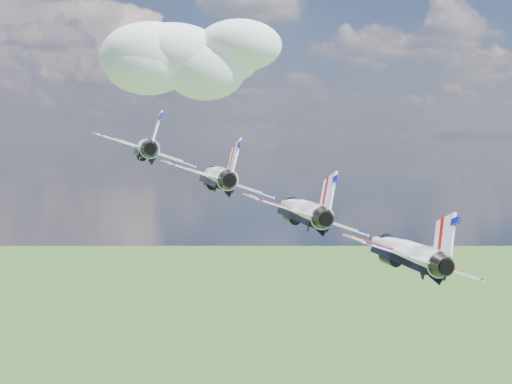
{
  "coord_description": "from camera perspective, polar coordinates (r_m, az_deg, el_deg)",
  "views": [
    {
      "loc": [
        -17.83,
        -73.64,
        153.36
      ],
      "look_at": [
        -5.43,
        -3.05,
        147.78
      ],
      "focal_mm": 50.0,
      "sensor_mm": 36.0,
      "label": 1
    }
  ],
  "objects": [
    {
      "name": "jet_0",
      "position": [
        82.94,
        -8.84,
        3.52
      ],
      "size": [
        12.96,
        17.18,
        8.35
      ],
      "primitive_type": null,
      "rotation": [
        0.0,
        0.33,
        0.04
      ],
      "color": "silver"
    },
    {
      "name": "jet_3",
      "position": [
        63.45,
        11.6,
        -4.6
      ],
      "size": [
        12.96,
        17.18,
        8.35
      ],
      "primitive_type": null,
      "rotation": [
        0.0,
        0.33,
        0.04
      ],
      "color": "white"
    },
    {
      "name": "jet_1",
      "position": [
        75.33,
        -3.23,
        1.29
      ],
      "size": [
        12.96,
        17.18,
        8.35
      ],
      "primitive_type": null,
      "rotation": [
        0.0,
        0.33,
        0.04
      ],
      "color": "silver"
    },
    {
      "name": "jet_2",
      "position": [
        68.72,
        3.54,
        -1.42
      ],
      "size": [
        12.96,
        17.18,
        8.35
      ],
      "primitive_type": null,
      "rotation": [
        0.0,
        0.33,
        0.04
      ],
      "color": "white"
    },
    {
      "name": "cloud_far",
      "position": [
        290.24,
        -5.02,
        10.38
      ],
      "size": [
        58.92,
        46.29,
        23.15
      ],
      "primitive_type": "ellipsoid",
      "color": "white"
    }
  ]
}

